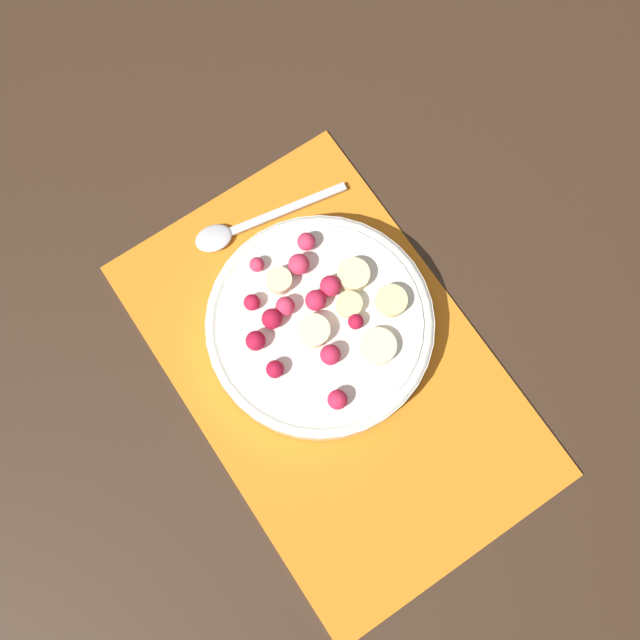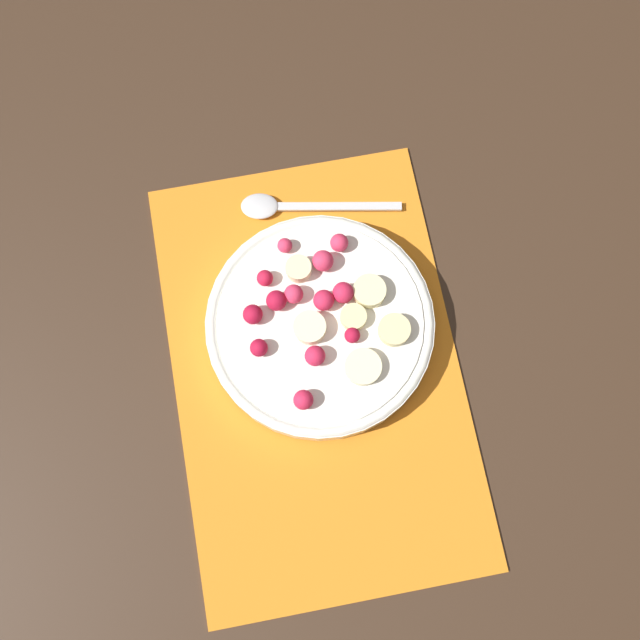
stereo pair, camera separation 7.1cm
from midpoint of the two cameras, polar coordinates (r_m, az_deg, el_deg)
name	(u,v)px [view 2 (the right image)]	position (r m, az deg, el deg)	size (l,w,h in m)	color
ground_plane	(316,370)	(0.74, 2.39, -4.55)	(3.00, 3.00, 0.00)	#382619
placemat	(316,369)	(0.74, 2.40, -4.51)	(0.46, 0.29, 0.01)	orange
fruit_bowl	(320,324)	(0.73, 2.76, -0.86)	(0.23, 0.23, 0.05)	silver
spoon	(286,206)	(0.78, -0.16, 8.61)	(0.05, 0.18, 0.01)	silver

